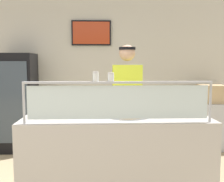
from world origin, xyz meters
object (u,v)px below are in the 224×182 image
Objects in this scene: pizza_server at (127,113)px; worker_figure at (127,102)px; drink_fridge at (17,102)px; pizza_box_stack at (211,94)px; parmesan_shaker at (96,77)px; pepper_flake_shaker at (111,78)px; pizza_tray at (128,114)px.

pizza_server is 0.66m from worker_figure.
drink_fridge is 3.41m from pizza_box_stack.
drink_fridge reaches higher than parmesan_shaker.
parmesan_shaker is 0.14m from pepper_flake_shaker.
drink_fridge is at bearing 133.36° from pizza_tray.
parmesan_shaker reaches higher than pizza_tray.
pizza_tray is 1.13× the size of pizza_box_stack.
pizza_server is at bearing -132.13° from pizza_box_stack.
drink_fridge is at bearing 125.25° from pepper_flake_shaker.
worker_figure is at bearing -34.15° from drink_fridge.
pepper_flake_shaker is at bearing -54.75° from drink_fridge.
pizza_tray is at bearing -46.64° from drink_fridge.
pepper_flake_shaker is at bearing 0.00° from parmesan_shaker.
parmesan_shaker is 1.12m from worker_figure.
pepper_flake_shaker reaches higher than pizza_tray.
pizza_box_stack is (1.65, 1.82, 0.01)m from pizza_tray.
pizza_server is at bearing 44.43° from parmesan_shaker.
worker_figure is at bearing -143.45° from pizza_box_stack.
parmesan_shaker reaches higher than pizza_server.
pizza_tray is at bearing 59.98° from pepper_flake_shaker.
worker_figure reaches higher than pizza_box_stack.
pepper_flake_shaker is 2.76m from drink_fridge.
drink_fridge is at bearing 122.34° from pizza_server.
pizza_tray is 0.64m from worker_figure.
pepper_flake_shaker is at bearing -130.54° from pizza_box_stack.
pizza_server is 2.57m from drink_fridge.
worker_figure is (0.06, 0.65, 0.02)m from pizza_server.
pizza_server is 2.48m from pizza_box_stack.
parmesan_shaker is 0.05× the size of worker_figure.
pepper_flake_shaker is 0.05× the size of drink_fridge.
pizza_tray is at bearing -132.23° from pizza_box_stack.
parmesan_shaker is at bearing -134.87° from pizza_tray.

